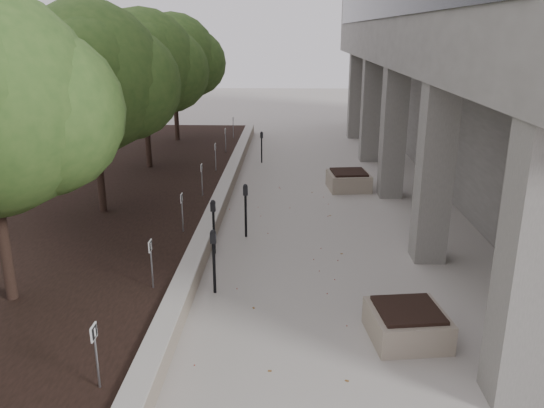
# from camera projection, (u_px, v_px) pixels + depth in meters

# --- Properties ---
(retaining_wall) EXTENTS (0.39, 26.00, 0.50)m
(retaining_wall) POSITION_uv_depth(u_px,v_px,m) (218.00, 206.00, 15.48)
(retaining_wall) COLOR #A0927E
(retaining_wall) RESTS_ON ground
(planting_bed) EXTENTS (7.00, 26.00, 0.40)m
(planting_bed) POSITION_uv_depth(u_px,v_px,m) (92.00, 206.00, 15.61)
(planting_bed) COLOR black
(planting_bed) RESTS_ON ground
(crabapple_tree_3) EXTENTS (4.60, 4.00, 5.44)m
(crabapple_tree_3) POSITION_uv_depth(u_px,v_px,m) (94.00, 110.00, 13.75)
(crabapple_tree_3) COLOR #31521F
(crabapple_tree_3) RESTS_ON planting_bed
(crabapple_tree_4) EXTENTS (4.60, 4.00, 5.44)m
(crabapple_tree_4) POSITION_uv_depth(u_px,v_px,m) (144.00, 89.00, 18.51)
(crabapple_tree_4) COLOR #31521F
(crabapple_tree_4) RESTS_ON planting_bed
(crabapple_tree_5) EXTENTS (4.60, 4.00, 5.44)m
(crabapple_tree_5) POSITION_uv_depth(u_px,v_px,m) (174.00, 77.00, 23.26)
(crabapple_tree_5) COLOR #31521F
(crabapple_tree_5) RESTS_ON planting_bed
(parking_sign_2) EXTENTS (0.04, 0.22, 0.96)m
(parking_sign_2) POSITION_uv_depth(u_px,v_px,m) (96.00, 357.00, 7.22)
(parking_sign_2) COLOR black
(parking_sign_2) RESTS_ON planting_bed
(parking_sign_3) EXTENTS (0.04, 0.22, 0.96)m
(parking_sign_3) POSITION_uv_depth(u_px,v_px,m) (152.00, 264.00, 10.07)
(parking_sign_3) COLOR black
(parking_sign_3) RESTS_ON planting_bed
(parking_sign_4) EXTENTS (0.04, 0.22, 0.96)m
(parking_sign_4) POSITION_uv_depth(u_px,v_px,m) (182.00, 213.00, 12.93)
(parking_sign_4) COLOR black
(parking_sign_4) RESTS_ON planting_bed
(parking_sign_5) EXTENTS (0.04, 0.22, 0.96)m
(parking_sign_5) POSITION_uv_depth(u_px,v_px,m) (202.00, 180.00, 15.78)
(parking_sign_5) COLOR black
(parking_sign_5) RESTS_ON planting_bed
(parking_sign_6) EXTENTS (0.04, 0.22, 0.96)m
(parking_sign_6) POSITION_uv_depth(u_px,v_px,m) (216.00, 157.00, 18.64)
(parking_sign_6) COLOR black
(parking_sign_6) RESTS_ON planting_bed
(parking_sign_7) EXTENTS (0.04, 0.22, 0.96)m
(parking_sign_7) POSITION_uv_depth(u_px,v_px,m) (226.00, 140.00, 21.49)
(parking_sign_7) COLOR black
(parking_sign_7) RESTS_ON planting_bed
(parking_sign_8) EXTENTS (0.04, 0.22, 0.96)m
(parking_sign_8) POSITION_uv_depth(u_px,v_px,m) (233.00, 128.00, 24.35)
(parking_sign_8) COLOR black
(parking_sign_8) RESTS_ON planting_bed
(parking_meter_2) EXTENTS (0.14, 0.10, 1.35)m
(parking_meter_2) POSITION_uv_depth(u_px,v_px,m) (214.00, 262.00, 10.68)
(parking_meter_2) COLOR black
(parking_meter_2) RESTS_ON ground
(parking_meter_3) EXTENTS (0.14, 0.11, 1.33)m
(parking_meter_3) POSITION_uv_depth(u_px,v_px,m) (214.00, 227.00, 12.61)
(parking_meter_3) COLOR black
(parking_meter_3) RESTS_ON ground
(parking_meter_4) EXTENTS (0.15, 0.11, 1.40)m
(parking_meter_4) POSITION_uv_depth(u_px,v_px,m) (246.00, 211.00, 13.64)
(parking_meter_4) COLOR black
(parking_meter_4) RESTS_ON ground
(parking_meter_5) EXTENTS (0.14, 0.11, 1.27)m
(parking_meter_5) POSITION_uv_depth(u_px,v_px,m) (262.00, 147.00, 21.43)
(parking_meter_5) COLOR black
(parking_meter_5) RESTS_ON ground
(planter_front) EXTENTS (1.38, 1.38, 0.58)m
(planter_front) POSITION_uv_depth(u_px,v_px,m) (407.00, 323.00, 9.18)
(planter_front) COLOR #A0927E
(planter_front) RESTS_ON ground
(planter_back) EXTENTS (1.45, 1.45, 0.61)m
(planter_back) POSITION_uv_depth(u_px,v_px,m) (349.00, 180.00, 17.94)
(planter_back) COLOR #A0927E
(planter_back) RESTS_ON ground
(berry_scatter) EXTENTS (3.30, 14.10, 0.02)m
(berry_scatter) POSITION_uv_depth(u_px,v_px,m) (274.00, 274.00, 11.69)
(berry_scatter) COLOR maroon
(berry_scatter) RESTS_ON ground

